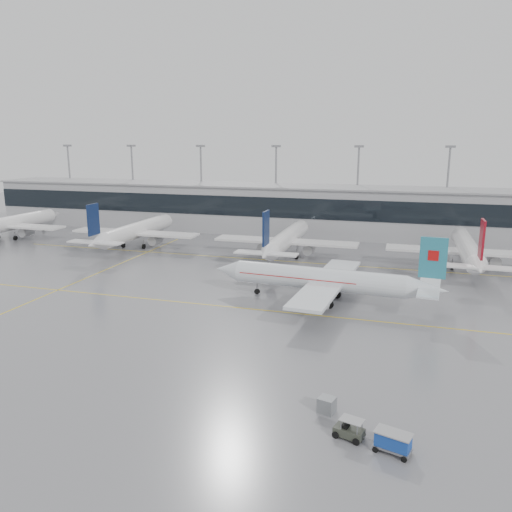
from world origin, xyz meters
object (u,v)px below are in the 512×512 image
(air_canada_jet, at_px, (326,280))
(baggage_tug, at_px, (349,431))
(baggage_cart, at_px, (393,441))
(gse_unit, at_px, (327,405))

(air_canada_jet, relative_size, baggage_tug, 9.78)
(baggage_cart, bearing_deg, gse_unit, 158.81)
(air_canada_jet, bearing_deg, baggage_cart, 111.31)
(baggage_tug, bearing_deg, gse_unit, 140.57)
(baggage_tug, height_order, baggage_cart, baggage_cart)
(baggage_cart, height_order, gse_unit, baggage_cart)
(air_canada_jet, relative_size, gse_unit, 25.14)
(baggage_tug, distance_m, baggage_cart, 3.62)
(baggage_tug, bearing_deg, baggage_cart, -0.00)
(air_canada_jet, xyz_separation_m, baggage_cart, (10.68, -35.53, -2.44))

